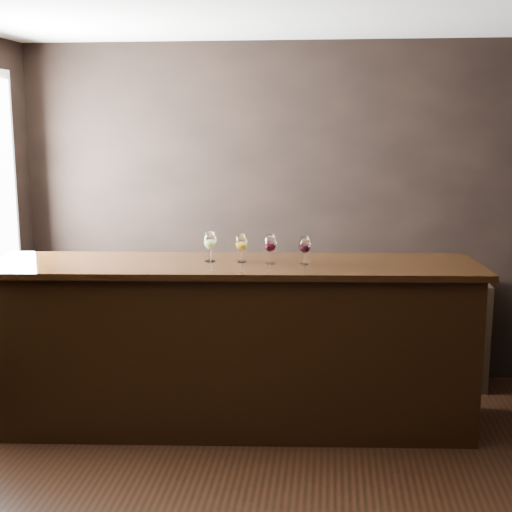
# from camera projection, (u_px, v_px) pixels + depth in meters

# --- Properties ---
(ground) EXTENTS (5.00, 5.00, 0.00)m
(ground) POSITION_uv_depth(u_px,v_px,m) (304.00, 506.00, 4.05)
(ground) COLOR black
(ground) RESTS_ON ground
(room_shell) EXTENTS (5.02, 4.52, 2.81)m
(room_shell) POSITION_uv_depth(u_px,v_px,m) (266.00, 186.00, 3.85)
(room_shell) COLOR black
(room_shell) RESTS_ON ground
(bar_counter) EXTENTS (3.33, 0.97, 1.15)m
(bar_counter) POSITION_uv_depth(u_px,v_px,m) (235.00, 348.00, 5.04)
(bar_counter) COLOR black
(bar_counter) RESTS_ON ground
(bar_top) EXTENTS (3.44, 1.06, 0.04)m
(bar_top) POSITION_uv_depth(u_px,v_px,m) (235.00, 266.00, 4.93)
(bar_top) COLOR black
(bar_top) RESTS_ON bar_counter
(back_bar_shelf) EXTENTS (2.43, 0.40, 0.87)m
(back_bar_shelf) POSITION_uv_depth(u_px,v_px,m) (336.00, 330.00, 5.94)
(back_bar_shelf) COLOR black
(back_bar_shelf) RESTS_ON ground
(glass_white) EXTENTS (0.09, 0.09, 0.21)m
(glass_white) POSITION_uv_depth(u_px,v_px,m) (210.00, 241.00, 4.95)
(glass_white) COLOR white
(glass_white) RESTS_ON bar_top
(glass_amber) EXTENTS (0.08, 0.08, 0.19)m
(glass_amber) POSITION_uv_depth(u_px,v_px,m) (241.00, 243.00, 4.93)
(glass_amber) COLOR white
(glass_amber) RESTS_ON bar_top
(glass_red_a) EXTENTS (0.09, 0.09, 0.21)m
(glass_red_a) POSITION_uv_depth(u_px,v_px,m) (270.00, 244.00, 4.86)
(glass_red_a) COLOR white
(glass_red_a) RESTS_ON bar_top
(glass_red_b) EXTENTS (0.08, 0.08, 0.19)m
(glass_red_b) POSITION_uv_depth(u_px,v_px,m) (305.00, 246.00, 4.84)
(glass_red_b) COLOR white
(glass_red_b) RESTS_ON bar_top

